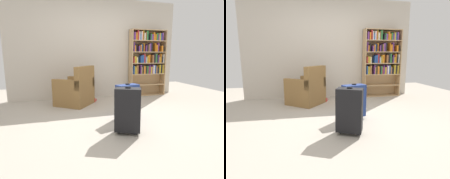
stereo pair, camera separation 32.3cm
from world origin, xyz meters
TOP-DOWN VIEW (x-y plane):
  - ground_plane at (0.00, 0.00)m, footprint 7.90×7.90m
  - back_wall at (0.00, 2.00)m, footprint 4.51×0.10m
  - bookshelf at (1.39, 1.80)m, footprint 1.03×0.28m
  - armchair at (-0.67, 1.29)m, footprint 0.98×0.98m
  - mug at (-0.23, 1.40)m, footprint 0.12×0.08m
  - suitcase_navy_blue at (0.11, 0.05)m, footprint 0.44×0.29m
  - suitcase_black at (-0.13, -0.58)m, footprint 0.42×0.34m

SIDE VIEW (x-z plane):
  - ground_plane at x=0.00m, z-range 0.00..0.00m
  - mug at x=-0.23m, z-range 0.00..0.10m
  - armchair at x=-0.67m, z-range -0.13..0.77m
  - suitcase_navy_blue at x=0.11m, z-range 0.01..0.66m
  - suitcase_black at x=-0.13m, z-range 0.01..0.71m
  - bookshelf at x=1.39m, z-range 0.13..1.95m
  - back_wall at x=0.00m, z-range 0.00..2.60m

